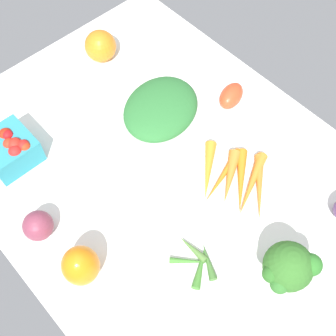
% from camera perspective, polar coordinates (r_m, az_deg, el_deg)
% --- Properties ---
extents(tablecloth, '(1.04, 0.76, 0.02)m').
position_cam_1_polar(tablecloth, '(1.02, 0.00, -0.87)').
color(tablecloth, white).
rests_on(tablecloth, ground).
extents(carrot_bunch, '(0.22, 0.19, 0.03)m').
position_cam_1_polar(carrot_bunch, '(1.00, 8.59, -1.41)').
color(carrot_bunch, orange).
rests_on(carrot_bunch, tablecloth).
extents(red_onion_center, '(0.06, 0.06, 0.06)m').
position_cam_1_polar(red_onion_center, '(0.95, -16.36, -7.12)').
color(red_onion_center, '#85384D').
rests_on(red_onion_center, tablecloth).
extents(heirloom_tomato_orange, '(0.08, 0.08, 0.08)m').
position_cam_1_polar(heirloom_tomato_orange, '(1.22, -8.68, 15.24)').
color(heirloom_tomato_orange, orange).
rests_on(heirloom_tomato_orange, tablecloth).
extents(leafy_greens_clump, '(0.22, 0.25, 0.07)m').
position_cam_1_polar(leafy_greens_clump, '(1.07, -0.95, 7.67)').
color(leafy_greens_clump, '#2E7435').
rests_on(leafy_greens_clump, tablecloth).
extents(berry_basket, '(0.11, 0.11, 0.08)m').
position_cam_1_polar(berry_basket, '(1.06, -19.57, 2.35)').
color(berry_basket, teal).
rests_on(berry_basket, tablecloth).
extents(bell_pepper_orange, '(0.10, 0.10, 0.09)m').
position_cam_1_polar(bell_pepper_orange, '(0.89, -11.17, -12.19)').
color(bell_pepper_orange, orange).
rests_on(bell_pepper_orange, tablecloth).
extents(okra_pile, '(0.12, 0.09, 0.02)m').
position_cam_1_polar(okra_pile, '(0.92, 3.98, -11.72)').
color(okra_pile, '#55813B').
rests_on(okra_pile, tablecloth).
extents(roma_tomato, '(0.07, 0.09, 0.05)m').
position_cam_1_polar(roma_tomato, '(1.12, 8.12, 9.18)').
color(roma_tomato, '#DE4825').
rests_on(roma_tomato, tablecloth).
extents(broccoli_head, '(0.10, 0.10, 0.12)m').
position_cam_1_polar(broccoli_head, '(0.87, 15.24, -12.24)').
color(broccoli_head, '#A7CA74').
rests_on(broccoli_head, tablecloth).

